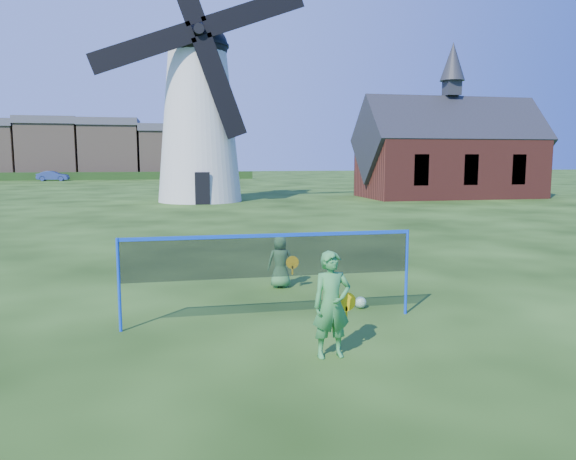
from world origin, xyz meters
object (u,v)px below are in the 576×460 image
at_px(badminton_net, 270,257).
at_px(player_boy, 280,262).
at_px(windmill, 199,113).
at_px(car_right, 53,176).
at_px(chapel, 449,155).
at_px(player_girl, 332,305).
at_px(play_ball, 360,302).

bearing_deg(badminton_net, player_boy, 75.05).
bearing_deg(windmill, car_right, 113.85).
bearing_deg(chapel, player_girl, -120.68).
bearing_deg(chapel, car_right, 133.06).
height_order(chapel, player_boy, chapel).
xyz_separation_m(player_girl, player_boy, (0.12, 4.34, -0.19)).
xyz_separation_m(badminton_net, car_right, (-15.94, 63.98, -0.53)).
xyz_separation_m(player_girl, car_right, (-16.50, 65.81, -0.15)).
bearing_deg(play_ball, player_girl, -118.32).
height_order(player_girl, play_ball, player_girl).
relative_size(badminton_net, player_boy, 4.39).
distance_m(chapel, car_right, 49.82).
xyz_separation_m(chapel, player_girl, (-17.47, -29.45, -2.30)).
bearing_deg(windmill, player_boy, -88.97).
distance_m(player_boy, play_ball, 2.34).
bearing_deg(windmill, chapel, 0.69).
distance_m(windmill, car_right, 40.31).
bearing_deg(player_girl, player_boy, 85.62).
xyz_separation_m(windmill, car_right, (-16.17, 36.57, -5.07)).
bearing_deg(player_girl, chapel, 56.49).
distance_m(windmill, player_girl, 29.65).
bearing_deg(car_right, chapel, -133.85).
height_order(chapel, player_girl, chapel).
bearing_deg(chapel, player_boy, -124.65).
height_order(windmill, badminton_net, windmill).
height_order(chapel, car_right, chapel).
bearing_deg(car_right, windmill, -153.05).
bearing_deg(badminton_net, play_ball, 16.20).
bearing_deg(windmill, badminton_net, -90.47).
xyz_separation_m(windmill, badminton_net, (-0.22, -27.41, -4.54)).
distance_m(badminton_net, car_right, 65.94).
bearing_deg(badminton_net, chapel, 56.87).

